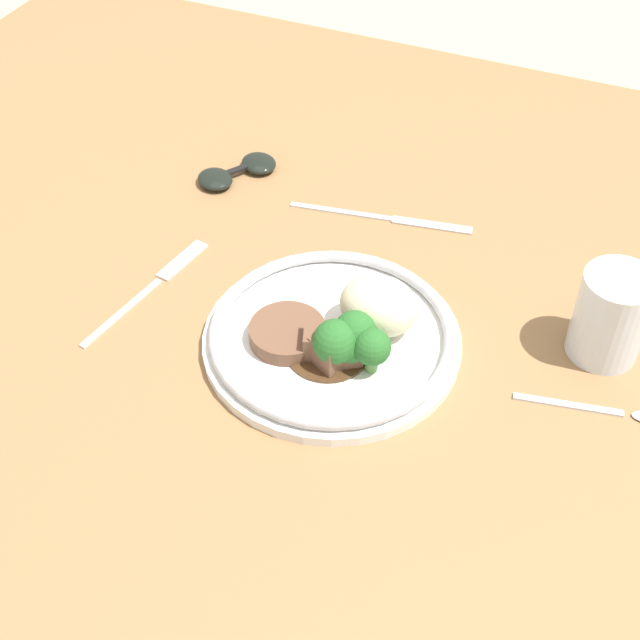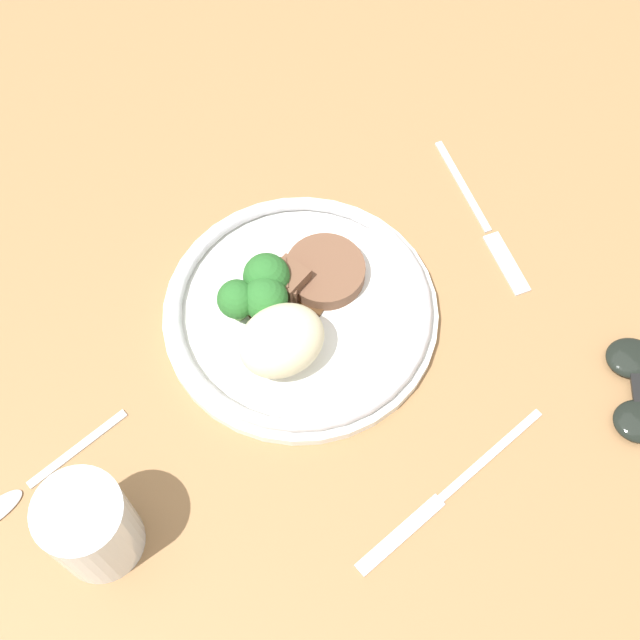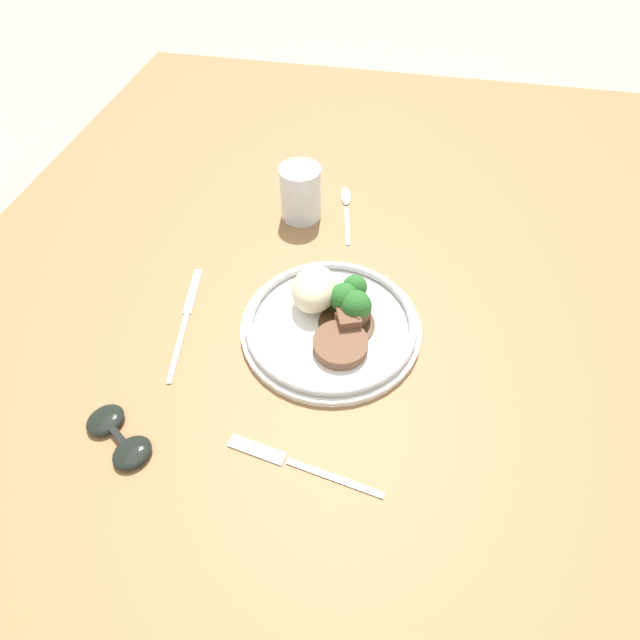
% 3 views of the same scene
% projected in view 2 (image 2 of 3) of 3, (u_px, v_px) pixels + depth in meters
% --- Properties ---
extents(ground_plane, '(8.00, 8.00, 0.00)m').
position_uv_depth(ground_plane, '(256.00, 358.00, 0.84)').
color(ground_plane, tan).
extents(dining_table, '(1.56, 1.22, 0.04)m').
position_uv_depth(dining_table, '(255.00, 350.00, 0.82)').
color(dining_table, olive).
rests_on(dining_table, ground).
extents(plate, '(0.25, 0.25, 0.07)m').
position_uv_depth(plate, '(293.00, 309.00, 0.80)').
color(plate, white).
rests_on(plate, dining_table).
extents(juice_glass, '(0.07, 0.07, 0.09)m').
position_uv_depth(juice_glass, '(92.00, 528.00, 0.68)').
color(juice_glass, orange).
rests_on(juice_glass, dining_table).
extents(fork, '(0.04, 0.19, 0.00)m').
position_uv_depth(fork, '(487.00, 230.00, 0.86)').
color(fork, silver).
rests_on(fork, dining_table).
extents(knife, '(0.21, 0.04, 0.00)m').
position_uv_depth(knife, '(446.00, 495.00, 0.74)').
color(knife, silver).
rests_on(knife, dining_table).
extents(spoon, '(0.16, 0.04, 0.01)m').
position_uv_depth(spoon, '(16.00, 496.00, 0.73)').
color(spoon, silver).
rests_on(spoon, dining_table).
extents(sunglasses, '(0.09, 0.11, 0.01)m').
position_uv_depth(sunglasses, '(636.00, 389.00, 0.77)').
color(sunglasses, black).
rests_on(sunglasses, dining_table).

